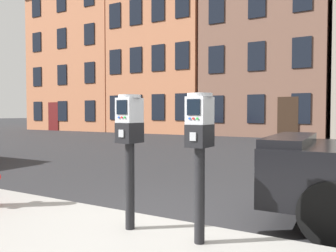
% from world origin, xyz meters
% --- Properties ---
extents(ground_plane, '(160.00, 160.00, 0.00)m').
position_xyz_m(ground_plane, '(0.00, 0.00, 0.00)').
color(ground_plane, '#28282B').
extents(parking_meter_near_kerb, '(0.22, 0.26, 1.29)m').
position_xyz_m(parking_meter_near_kerb, '(-0.43, -0.26, 1.03)').
color(parking_meter_near_kerb, black).
rests_on(parking_meter_near_kerb, sidewalk_slab).
extents(parking_meter_twin_adjacent, '(0.22, 0.26, 1.29)m').
position_xyz_m(parking_meter_twin_adjacent, '(0.30, -0.26, 1.03)').
color(parking_meter_twin_adjacent, black).
rests_on(parking_meter_twin_adjacent, sidewalk_slab).
extents(townhouse_orange_brick, '(7.94, 6.93, 10.54)m').
position_xyz_m(townhouse_orange_brick, '(-17.19, 18.09, 5.27)').
color(townhouse_orange_brick, '#B7704C').
rests_on(townhouse_orange_brick, ground_plane).
extents(townhouse_brownstone, '(6.56, 6.31, 12.00)m').
position_xyz_m(townhouse_brownstone, '(-9.86, 17.77, 6.00)').
color(townhouse_brownstone, '#B7704C').
rests_on(townhouse_brownstone, ground_plane).
extents(townhouse_grey_stucco, '(6.66, 7.09, 10.97)m').
position_xyz_m(townhouse_grey_stucco, '(-3.07, 18.16, 5.49)').
color(townhouse_grey_stucco, brown).
rests_on(townhouse_grey_stucco, ground_plane).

